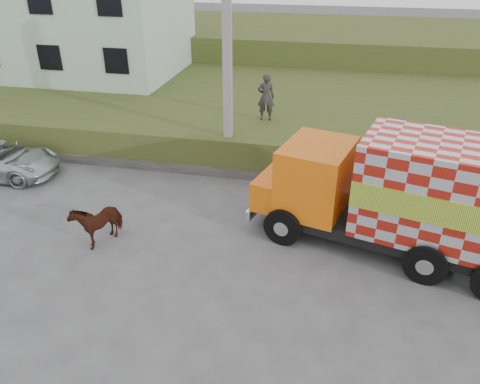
% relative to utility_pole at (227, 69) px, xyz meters
% --- Properties ---
extents(ground, '(120.00, 120.00, 0.00)m').
position_rel_utility_pole_xyz_m(ground, '(1.00, -4.60, -4.08)').
color(ground, '#474749').
rests_on(ground, ground).
extents(embankment, '(40.00, 12.00, 1.50)m').
position_rel_utility_pole_xyz_m(embankment, '(1.00, 5.40, -3.33)').
color(embankment, '#30501A').
rests_on(embankment, ground).
extents(embankment_far, '(40.00, 12.00, 3.00)m').
position_rel_utility_pole_xyz_m(embankment_far, '(1.00, 17.40, -2.58)').
color(embankment_far, '#30501A').
rests_on(embankment_far, ground).
extents(retaining_strip, '(16.00, 0.50, 0.40)m').
position_rel_utility_pole_xyz_m(retaining_strip, '(-1.00, -0.40, -3.88)').
color(retaining_strip, '#595651').
rests_on(retaining_strip, ground).
extents(building, '(10.00, 8.00, 6.00)m').
position_rel_utility_pole_xyz_m(building, '(-10.00, 8.40, 0.42)').
color(building, '#A3BFA7').
rests_on(building, embankment).
extents(utility_pole, '(1.20, 0.30, 8.00)m').
position_rel_utility_pole_xyz_m(utility_pole, '(0.00, 0.00, 0.00)').
color(utility_pole, gray).
rests_on(utility_pole, ground).
extents(cargo_truck, '(8.36, 4.47, 3.56)m').
position_rel_utility_pole_xyz_m(cargo_truck, '(6.18, -4.22, -2.24)').
color(cargo_truck, black).
rests_on(cargo_truck, ground).
extents(cow, '(1.28, 1.76, 1.35)m').
position_rel_utility_pole_xyz_m(cow, '(-2.77, -5.58, -3.40)').
color(cow, black).
rests_on(cow, ground).
extents(pedestrian, '(0.77, 0.57, 1.94)m').
position_rel_utility_pole_xyz_m(pedestrian, '(1.10, 2.15, -1.60)').
color(pedestrian, '#312E2B').
rests_on(pedestrian, embankment).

